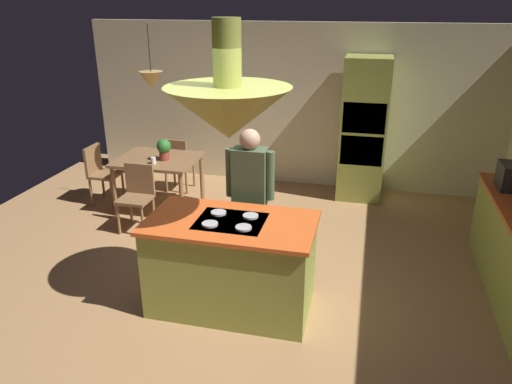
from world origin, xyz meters
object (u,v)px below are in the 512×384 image
Objects in this scene: kitchen_island at (232,264)px; chair_at_corner at (100,170)px; chair_facing_island at (137,193)px; oven_tower at (363,130)px; chair_by_back_wall at (177,161)px; cup_on_table at (153,160)px; dining_table at (158,165)px; potted_plant_on_table at (164,148)px; person_at_island at (250,193)px.

kitchen_island reaches higher than chair_at_corner.
kitchen_island is 2.21m from chair_facing_island.
chair_by_back_wall is (-2.80, -0.46, -0.55)m from oven_tower.
chair_facing_island is 9.67× the size of cup_on_table.
chair_by_back_wall is (0.00, 1.37, 0.00)m from chair_facing_island.
dining_table is 1.29× the size of chair_by_back_wall.
potted_plant_on_table reaches higher than cup_on_table.
chair_at_corner is (-0.94, 0.00, -0.16)m from dining_table.
oven_tower is 1.89× the size of dining_table.
kitchen_island is at bearing 121.38° from chair_by_back_wall.
dining_table is 1.29× the size of chair_at_corner.
chair_facing_island reaches higher than cup_on_table.
oven_tower reaches higher than person_at_island.
chair_facing_island and chair_by_back_wall have the same top height.
chair_by_back_wall is at bearing -53.80° from chair_at_corner.
chair_facing_island is at bearing -90.00° from dining_table.
kitchen_island is 3.47m from oven_tower.
cup_on_table is at bearing 84.45° from chair_facing_island.
kitchen_island is 0.86m from person_at_island.
chair_by_back_wall is (-1.70, 2.79, 0.03)m from kitchen_island.
oven_tower is 2.43× the size of chair_at_corner.
chair_at_corner is at bearing 143.80° from chair_facing_island.
dining_table is at bearing 100.73° from cup_on_table.
chair_facing_island is 1.16m from chair_at_corner.
chair_facing_island is at bearing 90.00° from chair_by_back_wall.
dining_table is 0.28m from cup_on_table.
chair_by_back_wall is at bearing 90.00° from chair_facing_island.
potted_plant_on_table is (-1.57, 2.06, 0.46)m from kitchen_island.
potted_plant_on_table is (0.13, -0.73, 0.42)m from chair_by_back_wall.
chair_facing_island is at bearing 140.27° from kitchen_island.
oven_tower is 1.29× the size of person_at_island.
oven_tower is at bearing 26.53° from cup_on_table.
chair_at_corner is (-3.74, -1.14, -0.55)m from oven_tower.
cup_on_table is (0.04, -0.92, 0.30)m from chair_by_back_wall.
dining_table is at bearing 160.95° from potted_plant_on_table.
chair_by_back_wall is (0.00, 0.69, -0.16)m from dining_table.
chair_at_corner is at bearing 152.40° from person_at_island.
oven_tower is at bearing 33.17° from chair_facing_island.
kitchen_island is 3.26m from chair_by_back_wall.
chair_at_corner is (-0.94, -0.69, 0.00)m from chair_by_back_wall.
oven_tower is 2.43× the size of chair_facing_island.
person_at_island is 18.18× the size of cup_on_table.
person_at_island is (1.71, -1.38, 0.27)m from dining_table.
oven_tower is 23.50× the size of cup_on_table.
potted_plant_on_table is at bearing 127.41° from kitchen_island.
chair_facing_island reaches higher than dining_table.
potted_plant_on_table is at bearing -156.05° from oven_tower.
oven_tower is 3.05m from dining_table.
chair_facing_island is 1.37m from chair_by_back_wall.
kitchen_island is 1.84× the size of chair_by_back_wall.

